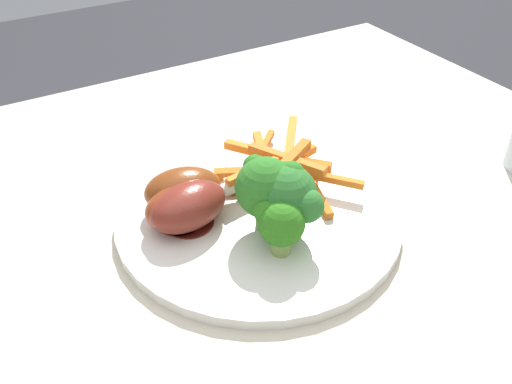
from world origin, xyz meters
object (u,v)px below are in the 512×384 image
Objects in this scene: dining_table at (204,313)px; chicken_drumstick_extra at (188,189)px; broccoli_floret_back at (269,186)px; chicken_drumstick_far at (188,206)px; dinner_plate at (256,212)px; broccoli_floret_middle at (281,222)px; carrot_fries_pile at (283,168)px; broccoli_floret_front at (285,194)px; chicken_drumstick_near at (184,205)px.

dining_table is 0.15m from chicken_drumstick_extra.
broccoli_floret_back reaches higher than chicken_drumstick_far.
dinner_plate reaches higher than dining_table.
broccoli_floret_middle reaches higher than dinner_plate.
carrot_fries_pile is 0.12m from chicken_drumstick_far.
broccoli_floret_front is 0.02m from broccoli_floret_back.
dining_table is 0.14m from chicken_drumstick_near.
carrot_fries_pile is at bearing -172.84° from chicken_drumstick_far.
broccoli_floret_back is (-0.07, 0.03, 0.17)m from dining_table.
broccoli_floret_front is at bearing 151.25° from dining_table.
dinner_plate is 2.11× the size of chicken_drumstick_extra.
dinner_plate is at bearing 170.07° from chicken_drumstick_far.
chicken_drumstick_near is (0.08, -0.06, -0.03)m from broccoli_floret_front.
broccoli_floret_back reaches higher than dining_table.
broccoli_floret_back is at bearing 158.38° from dining_table.
chicken_drumstick_extra is at bearing -53.41° from broccoli_floret_front.
dining_table is 0.14m from chicken_drumstick_far.
broccoli_floret_back is 0.09m from chicken_drumstick_extra.
dining_table is at bearing 15.03° from carrot_fries_pile.
broccoli_floret_back is 0.08m from chicken_drumstick_far.
broccoli_floret_front is at bearing 142.10° from chicken_drumstick_far.
broccoli_floret_middle is at bearing 132.24° from dining_table.
broccoli_floret_middle is 0.10m from chicken_drumstick_far.
carrot_fries_pile reaches higher than dinner_plate.
broccoli_floret_middle is at bearing 78.74° from dinner_plate.
dining_table is 0.17m from broccoli_floret_middle.
broccoli_floret_front is 0.10m from chicken_drumstick_near.
chicken_drumstick_near reaches higher than dining_table.
chicken_drumstick_extra is (0.06, -0.04, 0.03)m from dinner_plate.
broccoli_floret_middle reaches higher than chicken_drumstick_far.
broccoli_floret_middle is 0.12m from carrot_fries_pile.
broccoli_floret_middle reaches higher than chicken_drumstick_extra.
dining_table is 8.61× the size of chicken_drumstick_near.
broccoli_floret_back is at bearing -104.94° from broccoli_floret_middle.
broccoli_floret_front is 0.48× the size of carrot_fries_pile.
chicken_drumstick_near is (0.07, -0.05, -0.03)m from broccoli_floret_back.
broccoli_floret_middle is 0.12m from chicken_drumstick_extra.
dining_table is 8.17× the size of chicken_drumstick_far.
broccoli_floret_back is 0.56× the size of chicken_drumstick_extra.
broccoli_floret_back is 0.61× the size of chicken_drumstick_near.
broccoli_floret_back is 0.58× the size of chicken_drumstick_far.
chicken_drumstick_near is at bearing -13.55° from dinner_plate.
broccoli_floret_front reaches higher than chicken_drumstick_far.
chicken_drumstick_extra is at bearing -5.58° from carrot_fries_pile.
dinner_plate is 0.07m from chicken_drumstick_extra.
broccoli_floret_front is 0.10m from chicken_drumstick_far.
chicken_drumstick_far reaches higher than dining_table.
broccoli_floret_middle is 0.73× the size of broccoli_floret_back.
chicken_drumstick_far is 0.03m from chicken_drumstick_extra.
dinner_plate is 5.21× the size of broccoli_floret_middle.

